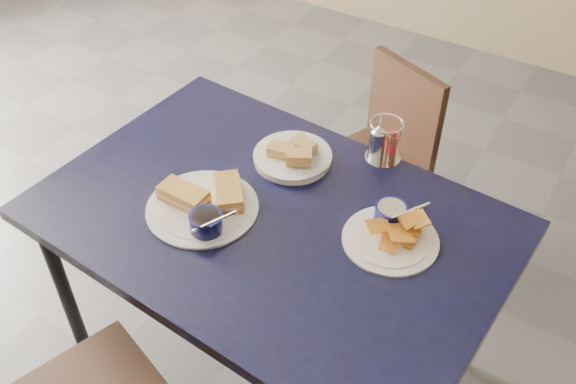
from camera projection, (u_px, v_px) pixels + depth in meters
The scene contains 7 objects.
ground at pixel (246, 342), 2.36m from camera, with size 6.00×6.00×0.00m, color #4B4A4F.
dining_table at pixel (272, 231), 1.82m from camera, with size 1.34×0.94×0.75m.
chair_far at pixel (380, 142), 2.54m from camera, with size 0.46×0.46×0.76m.
sandwich_plate at pixel (205, 204), 1.78m from camera, with size 0.32×0.32×0.12m.
plantain_plate at pixel (392, 229), 1.71m from camera, with size 0.26×0.26×0.12m.
bread_basket at pixel (293, 156), 1.94m from camera, with size 0.23×0.23×0.07m.
condiment_caddy at pixel (383, 143), 1.93m from camera, with size 0.11×0.11×0.14m.
Camera 1 is at (0.85, -1.09, 1.99)m, focal length 40.00 mm.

